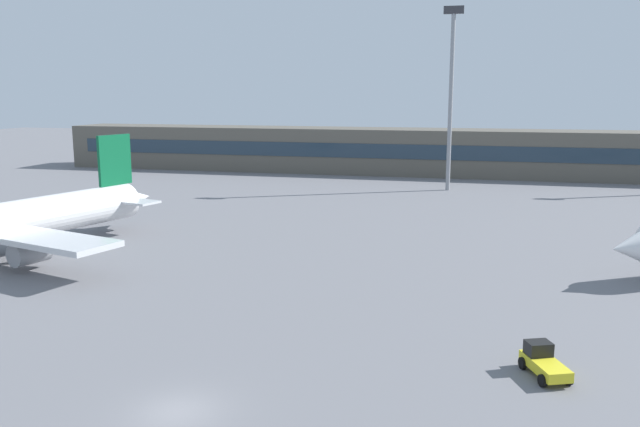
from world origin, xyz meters
TOP-DOWN VIEW (x-y plane):
  - ground_plane at (0.00, 40.00)m, footprint 400.00×400.00m
  - terminal_building at (0.00, 103.10)m, footprint 146.32×12.13m
  - baggage_tug_yellow at (18.42, 9.28)m, footprint 2.88×3.90m
  - floodlight_tower_east at (8.68, 82.08)m, footprint 3.20×0.80m

SIDE VIEW (x-z plane):
  - ground_plane at x=0.00m, z-range 0.00..0.00m
  - baggage_tug_yellow at x=18.42m, z-range -0.08..1.67m
  - terminal_building at x=0.00m, z-range 0.00..9.00m
  - floodlight_tower_east at x=8.68m, z-range 2.08..31.79m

